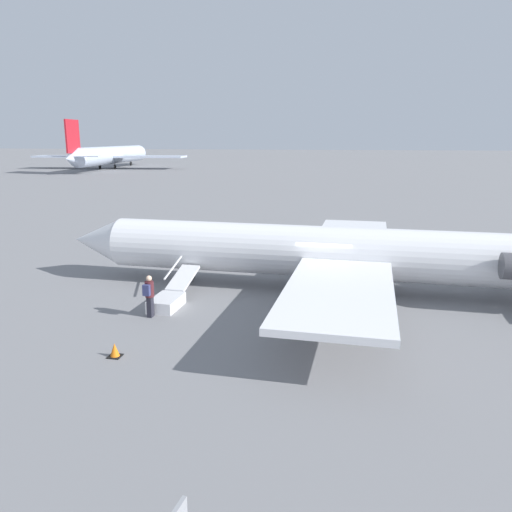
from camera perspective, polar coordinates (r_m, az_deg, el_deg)
ground_plane at (r=24.11m, az=7.72°, el=-3.88°), size 600.00×600.00×0.00m
airplane_main at (r=23.57m, az=9.94°, el=0.42°), size 26.80×20.12×6.35m
airplane_taxiing_distant at (r=126.48m, az=-16.21°, el=11.03°), size 36.39×47.87×10.73m
boarding_stairs at (r=21.99m, az=-9.81°, el=-4.67°), size 1.16×4.05×1.62m
passenger at (r=20.53m, az=-12.11°, el=-4.20°), size 0.36×0.54×1.74m
traffic_cone_near_stairs at (r=17.46m, az=-15.85°, el=-10.36°), size 0.43×0.43×0.47m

